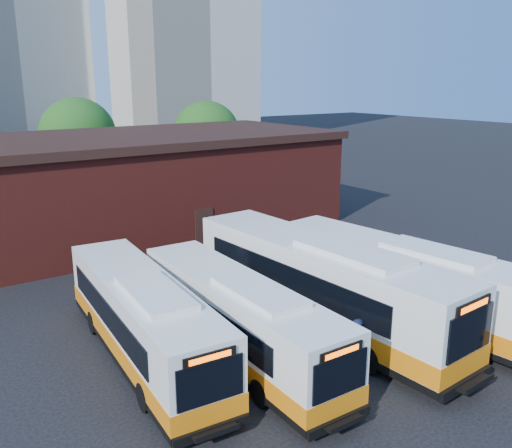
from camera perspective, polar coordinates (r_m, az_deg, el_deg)
ground at (r=20.58m, az=6.98°, el=-13.58°), size 220.00×220.00×0.00m
bus_west at (r=19.78m, az=-1.92°, el=-10.18°), size 2.57×11.33×3.07m
bus_midwest at (r=20.04m, az=-11.77°, el=-10.08°), size 3.23×11.64×3.13m
bus_mideast at (r=22.14m, az=6.85°, el=-6.65°), size 3.56×13.73×3.70m
bus_east at (r=23.70m, az=14.96°, el=-6.00°), size 3.96×12.49×3.35m
transit_worker at (r=19.32m, az=10.64°, el=-12.43°), size 0.60×0.80×1.98m
depot_building at (r=36.11m, az=-14.46°, el=4.05°), size 28.60×12.60×6.40m
tree_mid at (r=49.66m, az=-18.23°, el=8.77°), size 6.56×6.56×8.36m
tree_east at (r=51.26m, az=-5.23°, el=9.34°), size 6.24×6.24×7.96m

